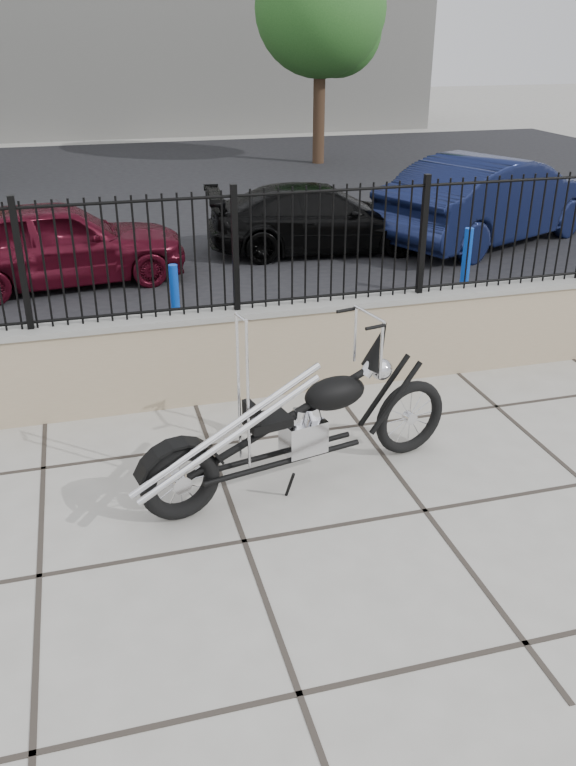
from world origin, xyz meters
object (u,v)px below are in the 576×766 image
at_px(car_black, 320,218).
at_px(car_red, 58,243).
at_px(chopper_motorcycle, 298,398).
at_px(car_blue, 493,199).

bearing_deg(car_black, car_red, 105.61).
distance_m(chopper_motorcycle, car_blue, 8.85).
xyz_separation_m(chopper_motorcycle, car_blue, (5.63, 6.84, -0.05)).
height_order(chopper_motorcycle, car_red, chopper_motorcycle).
height_order(car_red, car_blue, car_blue).
relative_size(car_red, car_blue, 0.80).
xyz_separation_m(chopper_motorcycle, car_red, (-1.92, 6.31, -0.18)).
height_order(chopper_motorcycle, car_blue, chopper_motorcycle).
xyz_separation_m(car_red, car_black, (4.38, 0.77, -0.07)).
bearing_deg(car_black, chopper_motorcycle, 166.48).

